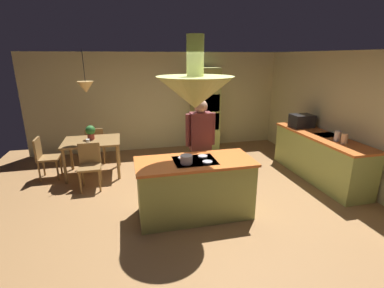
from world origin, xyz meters
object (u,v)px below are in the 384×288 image
object	(u,v)px
potted_plant_on_table	(90,132)
canister_sugar	(338,136)
kitchen_island	(195,188)
cooking_pot_on_cooktop	(186,159)
cup_on_table	(88,141)
microwave_on_counter	(302,121)
person_at_island	(200,142)
dining_table	(92,145)
chair_facing_island	(90,163)
oven_tower	(205,110)
chair_at_corner	(44,155)
chair_by_back_wall	(96,143)
canister_flour	(345,139)

from	to	relation	value
potted_plant_on_table	canister_sugar	world-z (taller)	canister_sugar
kitchen_island	cooking_pot_on_cooktop	xyz separation A→B (m)	(-0.16, -0.13, 0.54)
cup_on_table	microwave_on_counter	world-z (taller)	microwave_on_counter
person_at_island	cup_on_table	xyz separation A→B (m)	(-2.02, 1.20, -0.21)
dining_table	canister_sugar	distance (m)	4.87
chair_facing_island	canister_sugar	size ratio (longest dim) A/B	4.56
oven_tower	cooking_pot_on_cooktop	world-z (taller)	oven_tower
person_at_island	chair_facing_island	distance (m)	2.17
dining_table	potted_plant_on_table	bearing A→B (deg)	100.00
cup_on_table	cooking_pot_on_cooktop	xyz separation A→B (m)	(1.59, -2.01, 0.20)
oven_tower	person_at_island	xyz separation A→B (m)	(-0.83, -2.57, -0.07)
chair_at_corner	canister_sugar	world-z (taller)	canister_sugar
canister_sugar	microwave_on_counter	world-z (taller)	microwave_on_counter
oven_tower	chair_facing_island	size ratio (longest dim) A/B	2.49
cup_on_table	cooking_pot_on_cooktop	distance (m)	2.57
chair_by_back_wall	chair_at_corner	distance (m)	1.16
person_at_island	cup_on_table	size ratio (longest dim) A/B	19.43
dining_table	cooking_pot_on_cooktop	world-z (taller)	cooking_pot_on_cooktop
microwave_on_counter	person_at_island	bearing A→B (deg)	-161.94
cup_on_table	canister_sugar	bearing A→B (deg)	-18.03
person_at_island	cooking_pot_on_cooktop	distance (m)	0.91
kitchen_island	oven_tower	size ratio (longest dim) A/B	0.83
chair_by_back_wall	kitchen_island	bearing A→B (deg)	121.59
chair_at_corner	cup_on_table	bearing A→B (deg)	-103.81
oven_tower	microwave_on_counter	xyz separation A→B (m)	(1.74, -1.73, -0.02)
dining_table	cup_on_table	world-z (taller)	cup_on_table
chair_at_corner	microwave_on_counter	distance (m)	5.55
dining_table	microwave_on_counter	bearing A→B (deg)	-7.36
cup_on_table	person_at_island	bearing A→B (deg)	-30.81
dining_table	chair_by_back_wall	distance (m)	0.68
microwave_on_counter	oven_tower	bearing A→B (deg)	135.17
chair_at_corner	cooking_pot_on_cooktop	bearing A→B (deg)	-131.85
dining_table	canister_sugar	size ratio (longest dim) A/B	5.98
potted_plant_on_table	cup_on_table	bearing A→B (deg)	-96.47
oven_tower	canister_flour	xyz separation A→B (m)	(1.74, -3.04, -0.06)
cup_on_table	kitchen_island	bearing A→B (deg)	-47.05
chair_by_back_wall	cooking_pot_on_cooktop	world-z (taller)	cooking_pot_on_cooktop
cup_on_table	dining_table	bearing A→B (deg)	77.66
person_at_island	chair_at_corner	bearing A→B (deg)	153.98
potted_plant_on_table	canister_sugar	xyz separation A→B (m)	(4.55, -1.80, 0.09)
kitchen_island	canister_flour	xyz separation A→B (m)	(2.84, 0.21, 0.55)
person_at_island	chair_facing_island	xyz separation A→B (m)	(-1.97, 0.76, -0.51)
oven_tower	cup_on_table	bearing A→B (deg)	-154.40
kitchen_island	microwave_on_counter	world-z (taller)	microwave_on_counter
oven_tower	cup_on_table	distance (m)	3.17
chair_facing_island	canister_sugar	world-z (taller)	canister_sugar
chair_facing_island	chair_at_corner	xyz separation A→B (m)	(-0.95, 0.66, 0.00)
oven_tower	potted_plant_on_table	xyz separation A→B (m)	(-2.81, -1.06, -0.16)
canister_flour	cooking_pot_on_cooktop	world-z (taller)	canister_flour
chair_by_back_wall	potted_plant_on_table	bearing A→B (deg)	88.61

